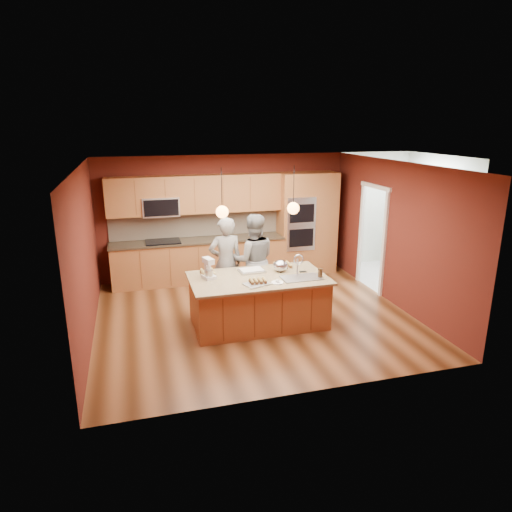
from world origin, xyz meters
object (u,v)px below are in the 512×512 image
object	(u,v)px
island	(259,300)
mixing_bowl	(280,266)
stand_mixer	(209,270)
person_left	(226,263)
person_right	(253,260)

from	to	relation	value
island	mixing_bowl	world-z (taller)	island
island	stand_mixer	distance (m)	1.02
person_left	island	bearing A→B (deg)	112.07
island	person_right	distance (m)	1.02
stand_mixer	mixing_bowl	bearing A→B (deg)	-16.14
person_left	mixing_bowl	bearing A→B (deg)	139.02
island	mixing_bowl	distance (m)	0.71
person_left	person_right	size ratio (longest dim) A/B	0.99
stand_mixer	mixing_bowl	world-z (taller)	stand_mixer
person_right	stand_mixer	xyz separation A→B (m)	(-0.97, -0.72, 0.12)
island	person_left	world-z (taller)	person_left
mixing_bowl	person_right	bearing A→B (deg)	113.84
island	mixing_bowl	size ratio (longest dim) A/B	9.13
island	person_right	world-z (taller)	person_right
person_right	island	bearing A→B (deg)	89.48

